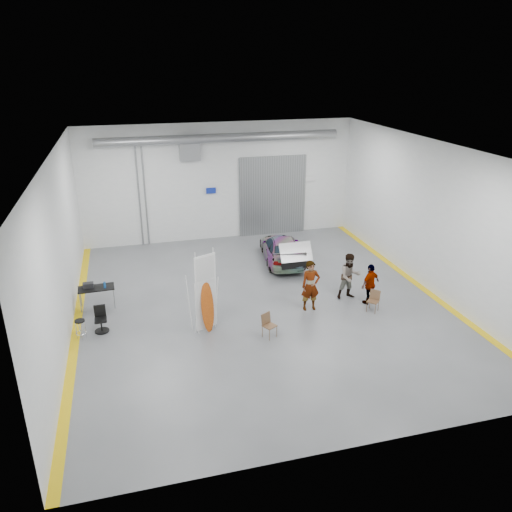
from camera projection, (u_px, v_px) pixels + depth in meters
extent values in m
plane|color=slate|center=(262.00, 304.00, 19.43)|extent=(16.00, 16.00, 0.00)
cube|color=silver|center=(60.00, 248.00, 16.65)|extent=(0.02, 16.00, 6.00)
cube|color=silver|center=(430.00, 216.00, 19.99)|extent=(0.02, 16.00, 6.00)
cube|color=silver|center=(220.00, 182.00, 25.50)|extent=(14.00, 0.02, 6.00)
cube|color=silver|center=(358.00, 343.00, 11.14)|extent=(14.00, 0.02, 6.00)
cube|color=white|center=(262.00, 149.00, 17.20)|extent=(14.00, 16.00, 0.02)
cube|color=gray|center=(273.00, 196.00, 26.43)|extent=(3.60, 0.12, 4.20)
cube|color=gray|center=(189.00, 148.00, 24.40)|extent=(1.00, 0.50, 1.20)
cylinder|color=gray|center=(221.00, 138.00, 24.10)|extent=(11.90, 0.44, 0.44)
cube|color=#122596|center=(211.00, 191.00, 25.45)|extent=(0.50, 0.04, 0.30)
cube|color=white|center=(309.00, 179.00, 26.61)|extent=(0.70, 0.04, 0.25)
cylinder|color=gray|center=(145.00, 197.00, 24.70)|extent=(0.08, 0.08, 5.00)
cylinder|color=gray|center=(139.00, 197.00, 24.63)|extent=(0.08, 0.08, 5.00)
cube|color=yellow|center=(77.00, 326.00, 17.79)|extent=(0.30, 16.00, 0.01)
cube|color=yellow|center=(418.00, 285.00, 21.06)|extent=(0.30, 16.00, 0.01)
imported|color=silver|center=(282.00, 249.00, 23.30)|extent=(2.30, 4.40, 1.22)
imported|color=#926850|center=(311.00, 286.00, 18.67)|extent=(0.73, 0.49, 1.96)
imported|color=slate|center=(350.00, 276.00, 19.57)|extent=(0.93, 0.72, 1.88)
imported|color=#AA7538|center=(370.00, 284.00, 19.19)|extent=(1.03, 0.75, 1.64)
cube|color=white|center=(204.00, 305.00, 17.14)|extent=(0.80, 0.38, 1.82)
ellipsoid|color=orange|center=(204.00, 307.00, 17.09)|extent=(0.56, 0.42, 1.92)
cube|color=white|center=(202.00, 269.00, 16.62)|extent=(0.77, 0.36, 0.96)
cylinder|color=white|center=(193.00, 293.00, 16.87)|extent=(0.02, 0.02, 3.03)
cylinder|color=white|center=(214.00, 291.00, 17.04)|extent=(0.02, 0.02, 3.03)
cube|color=brown|center=(270.00, 326.00, 16.97)|extent=(0.54, 0.53, 0.04)
cube|color=brown|center=(268.00, 318.00, 17.05)|extent=(0.40, 0.27, 0.39)
cube|color=brown|center=(373.00, 301.00, 18.71)|extent=(0.54, 0.54, 0.04)
cube|color=brown|center=(371.00, 294.00, 18.79)|extent=(0.33, 0.34, 0.37)
cylinder|color=black|center=(80.00, 321.00, 16.80)|extent=(0.34, 0.34, 0.05)
torus|color=silver|center=(81.00, 333.00, 16.96)|extent=(0.36, 0.36, 0.02)
cylinder|color=gray|center=(80.00, 303.00, 18.62)|extent=(0.03, 0.03, 0.80)
cylinder|color=gray|center=(114.00, 299.00, 18.91)|extent=(0.03, 0.03, 0.80)
cylinder|color=gray|center=(81.00, 297.00, 19.11)|extent=(0.03, 0.03, 0.80)
cylinder|color=gray|center=(114.00, 293.00, 19.40)|extent=(0.03, 0.03, 0.80)
cube|color=black|center=(96.00, 288.00, 18.85)|extent=(1.35, 0.72, 0.04)
cylinder|color=#1A549F|center=(105.00, 285.00, 18.78)|extent=(0.09, 0.09, 0.24)
cube|color=black|center=(88.00, 285.00, 18.79)|extent=(0.39, 0.24, 0.20)
cylinder|color=black|center=(102.00, 331.00, 17.44)|extent=(0.50, 0.50, 0.04)
cylinder|color=black|center=(101.00, 325.00, 17.36)|extent=(0.05, 0.05, 0.43)
cube|color=black|center=(101.00, 320.00, 17.28)|extent=(0.42, 0.42, 0.06)
cube|color=black|center=(100.00, 311.00, 17.36)|extent=(0.39, 0.06, 0.45)
cube|color=silver|center=(295.00, 250.00, 21.41)|extent=(1.42, 0.86, 0.04)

